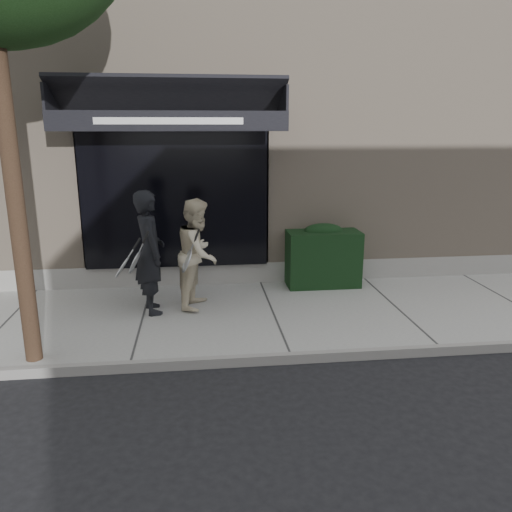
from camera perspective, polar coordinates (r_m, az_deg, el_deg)
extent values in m
plane|color=black|center=(7.93, 1.89, -7.10)|extent=(80.00, 80.00, 0.00)
cube|color=gray|center=(7.91, 1.89, -6.70)|extent=(20.00, 3.00, 0.12)
cube|color=gray|center=(6.50, 3.97, -11.53)|extent=(20.00, 0.10, 0.14)
cube|color=tan|center=(12.33, -1.57, 13.75)|extent=(14.00, 7.00, 5.50)
cube|color=gray|center=(9.44, 0.36, -1.90)|extent=(14.02, 0.42, 0.50)
cube|color=black|center=(8.91, -9.19, 7.12)|extent=(3.20, 0.30, 2.60)
cube|color=gray|center=(9.27, -19.15, 6.79)|extent=(0.08, 0.40, 2.60)
cube|color=gray|center=(9.14, 1.01, 7.48)|extent=(0.08, 0.40, 2.60)
cube|color=gray|center=(8.99, -9.51, 15.74)|extent=(3.36, 0.40, 0.12)
cube|color=black|center=(8.30, -9.80, 17.63)|extent=(3.60, 1.03, 0.55)
cube|color=black|center=(7.79, -9.86, 14.97)|extent=(3.60, 0.05, 0.30)
cube|color=white|center=(7.76, -9.87, 14.97)|extent=(2.20, 0.01, 0.10)
cube|color=black|center=(8.57, -22.24, 16.17)|extent=(0.04, 1.00, 0.45)
cube|color=black|center=(8.41, 3.00, 17.23)|extent=(0.04, 1.00, 0.45)
cube|color=black|center=(9.11, 7.60, -0.22)|extent=(1.30, 0.70, 1.00)
ellipsoid|color=black|center=(9.00, 7.70, 2.86)|extent=(0.71, 0.38, 0.27)
cylinder|color=black|center=(6.36, -26.10, 8.34)|extent=(0.20, 0.20, 4.80)
imported|color=black|center=(7.76, -12.04, 0.41)|extent=(0.62, 0.79, 1.90)
torus|color=silver|center=(7.55, -13.68, -0.70)|extent=(0.20, 0.32, 0.28)
cylinder|color=silver|center=(7.55, -13.68, -0.70)|extent=(0.16, 0.29, 0.24)
cylinder|color=silver|center=(7.55, -13.68, -0.70)|extent=(0.17, 0.05, 0.10)
cylinder|color=black|center=(7.55, -13.68, -0.70)|extent=(0.20, 0.06, 0.12)
torus|color=silver|center=(7.58, -15.03, -1.23)|extent=(0.22, 0.32, 0.27)
cylinder|color=silver|center=(7.58, -15.03, -1.23)|extent=(0.18, 0.28, 0.23)
cylinder|color=silver|center=(7.58, -15.03, -1.23)|extent=(0.16, 0.04, 0.12)
cylinder|color=black|center=(7.58, -15.03, -1.23)|extent=(0.19, 0.05, 0.14)
imported|color=beige|center=(7.92, -6.63, 0.30)|extent=(0.86, 0.99, 1.74)
torus|color=silver|center=(7.63, -7.91, -0.57)|extent=(0.19, 0.32, 0.29)
cylinder|color=silver|center=(7.63, -7.91, -0.57)|extent=(0.15, 0.28, 0.25)
cylinder|color=silver|center=(7.63, -7.91, -0.57)|extent=(0.17, 0.05, 0.09)
cylinder|color=black|center=(7.63, -7.91, -0.57)|extent=(0.20, 0.06, 0.11)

